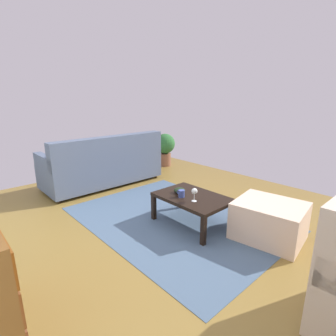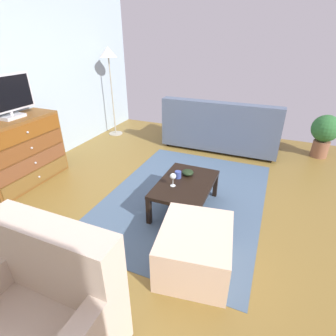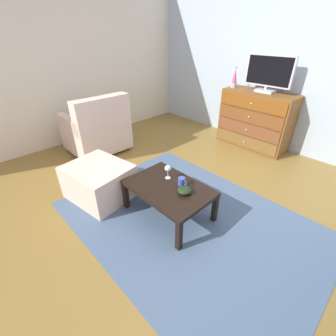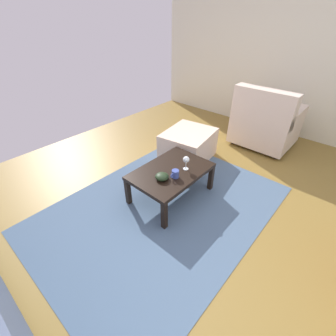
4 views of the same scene
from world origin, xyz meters
name	(u,v)px [view 1 (image 1 of 4)]	position (x,y,z in m)	size (l,w,h in m)	color
ground_plane	(174,232)	(0.00, 0.00, -0.03)	(5.87, 5.08, 0.05)	olive
area_rug	(175,219)	(0.20, -0.20, 0.00)	(2.60, 1.90, 0.01)	#485F7A
coffee_table	(192,199)	(-0.03, -0.27, 0.32)	(0.88, 0.60, 0.36)	black
wine_glass	(194,192)	(-0.15, -0.16, 0.48)	(0.07, 0.07, 0.16)	silver
mug	(181,193)	(0.05, -0.15, 0.40)	(0.11, 0.08, 0.08)	#3B4D9A
bowl_decorative	(180,190)	(0.16, -0.23, 0.39)	(0.14, 0.14, 0.06)	black
couch_large	(104,166)	(2.02, -0.23, 0.35)	(0.85, 2.00, 0.89)	#332319
ottoman	(269,221)	(-0.82, -0.64, 0.21)	(0.70, 0.60, 0.41)	beige
potted_plant	(165,147)	(2.28, -1.89, 0.43)	(0.44, 0.44, 0.72)	brown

